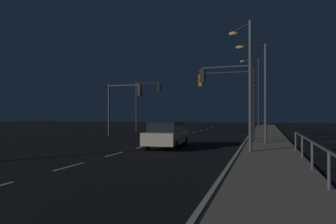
# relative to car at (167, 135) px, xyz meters

# --- Properties ---
(ground_plane) EXTENTS (112.00, 112.00, 0.00)m
(ground_plane) POSITION_rel_car_xyz_m (-1.72, 1.13, -0.82)
(ground_plane) COLOR black
(ground_plane) RESTS_ON ground
(sidewalk_right) EXTENTS (2.82, 77.00, 0.14)m
(sidewalk_right) POSITION_rel_car_xyz_m (5.84, 1.13, -0.75)
(sidewalk_right) COLOR gray
(sidewalk_right) RESTS_ON ground
(lane_markings_center) EXTENTS (0.14, 50.00, 0.01)m
(lane_markings_center) POSITION_rel_car_xyz_m (-1.72, 4.63, -0.82)
(lane_markings_center) COLOR silver
(lane_markings_center) RESTS_ON ground
(lane_edge_line) EXTENTS (0.14, 53.00, 0.01)m
(lane_edge_line) POSITION_rel_car_xyz_m (4.17, 6.13, -0.82)
(lane_edge_line) COLOR silver
(lane_edge_line) RESTS_ON ground
(car) EXTENTS (1.96, 4.46, 1.57)m
(car) POSITION_rel_car_xyz_m (0.00, 0.00, 0.00)
(car) COLOR beige
(car) RESTS_ON ground
(traffic_light_far_right) EXTENTS (3.73, 0.55, 5.37)m
(traffic_light_far_right) POSITION_rel_car_xyz_m (3.20, 4.13, 3.09)
(traffic_light_far_right) COLOR #2D3033
(traffic_light_far_right) RESTS_ON sidewalk_right
(traffic_light_near_left) EXTENTS (3.01, 0.35, 5.77)m
(traffic_light_near_left) POSITION_rel_car_xyz_m (-7.33, 16.50, 3.17)
(traffic_light_near_left) COLOR #38383D
(traffic_light_near_left) RESTS_ON ground
(traffic_light_near_right) EXTENTS (4.38, 0.48, 5.31)m
(traffic_light_near_right) POSITION_rel_car_xyz_m (2.90, 6.77, 3.08)
(traffic_light_near_right) COLOR #4C4C51
(traffic_light_near_right) RESTS_ON sidewalk_right
(traffic_light_mid_left) EXTENTS (3.57, 0.58, 4.92)m
(traffic_light_mid_left) POSITION_rel_car_xyz_m (-6.98, 9.40, 2.64)
(traffic_light_mid_left) COLOR #4C4C51
(traffic_light_mid_left) RESTS_ON ground
(street_lamp_far_end) EXTENTS (1.98, 0.81, 6.53)m
(street_lamp_far_end) POSITION_rel_car_xyz_m (5.29, 3.89, 3.30)
(street_lamp_far_end) COLOR #4C4C51
(street_lamp_far_end) RESTS_ON sidewalk_right
(street_lamp_mid_block) EXTENTS (1.32, 1.79, 6.64)m
(street_lamp_mid_block) POSITION_rel_car_xyz_m (4.66, -1.15, 3.37)
(street_lamp_mid_block) COLOR #4C4C51
(street_lamp_mid_block) RESTS_ON sidewalk_right
(street_lamp_across_street) EXTENTS (2.27, 0.45, 8.46)m
(street_lamp_across_street) POSITION_rel_car_xyz_m (4.61, 21.96, 4.34)
(street_lamp_across_street) COLOR #2D3033
(street_lamp_across_street) RESTS_ON sidewalk_right
(barrier_fence) EXTENTS (0.09, 18.12, 0.98)m
(barrier_fence) POSITION_rel_car_xyz_m (7.10, -9.35, 0.05)
(barrier_fence) COLOR #59595E
(barrier_fence) RESTS_ON sidewalk_right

